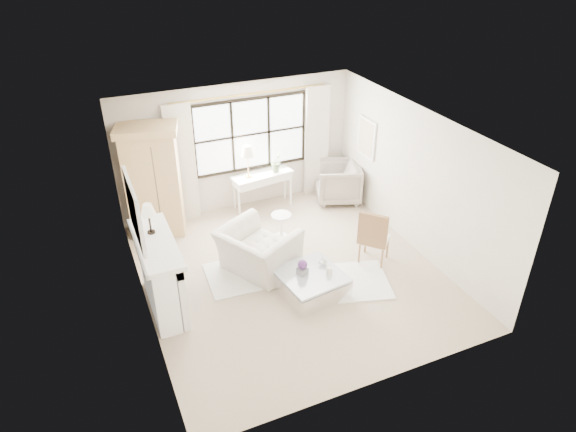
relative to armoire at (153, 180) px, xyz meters
name	(u,v)px	position (x,y,z in m)	size (l,w,h in m)	color
floor	(290,273)	(1.84, -2.34, -1.14)	(5.50, 5.50, 0.00)	#BFA98E
ceiling	(291,130)	(1.84, -2.34, 1.56)	(5.50, 5.50, 0.00)	white
wall_back	(237,147)	(1.84, 0.41, 0.21)	(5.00, 5.00, 0.00)	beige
wall_front	(381,307)	(1.84, -5.09, 0.21)	(5.00, 5.00, 0.00)	white
wall_left	(137,240)	(-0.66, -2.34, 0.21)	(5.50, 5.50, 0.00)	white
wall_right	(416,180)	(4.34, -2.34, 0.21)	(5.50, 5.50, 0.00)	beige
window_pane	(251,134)	(2.14, 0.39, 0.46)	(2.40, 0.02, 1.50)	white
window_frame	(251,134)	(2.14, 0.38, 0.46)	(2.50, 0.04, 1.50)	black
curtain_rod	(250,94)	(2.14, 0.33, 1.33)	(0.04, 0.04, 3.30)	#A68539
curtain_left	(182,164)	(0.64, 0.31, 0.10)	(0.55, 0.10, 2.47)	beige
curtain_right	(317,141)	(3.64, 0.31, 0.10)	(0.55, 0.10, 2.47)	beige
fireplace	(158,274)	(-0.43, -2.34, -0.49)	(0.58, 1.66, 1.26)	white
mirror_frame	(134,211)	(-0.63, -2.34, 0.70)	(0.05, 1.15, 0.95)	silver
mirror_glass	(136,210)	(-0.60, -2.34, 0.70)	(0.02, 1.00, 0.80)	silver
art_frame	(367,138)	(4.31, -0.64, 0.41)	(0.04, 0.62, 0.82)	white
art_canvas	(366,138)	(4.29, -0.64, 0.41)	(0.01, 0.52, 0.72)	beige
mantel_lamp	(148,211)	(-0.41, -2.08, 0.51)	(0.22, 0.22, 0.51)	black
armoire	(153,180)	(0.00, 0.00, 0.00)	(1.27, 0.97, 2.24)	tan
console_table	(263,191)	(2.26, 0.10, -0.74)	(1.35, 0.64, 0.80)	white
console_lamp	(247,152)	(1.95, 0.09, 0.22)	(0.28, 0.28, 0.69)	#C69044
orchid_plant	(276,162)	(2.59, 0.09, -0.11)	(0.25, 0.20, 0.45)	#627C53
side_table	(281,222)	(2.16, -1.18, -0.81)	(0.40, 0.40, 0.51)	white
rug_left	(250,273)	(1.17, -2.08, -1.13)	(1.53, 1.08, 0.03)	white
rug_right	(346,282)	(2.60, -2.99, -1.13)	(1.47, 1.10, 0.03)	white
club_armchair	(258,250)	(1.35, -2.02, -0.73)	(1.25, 1.09, 0.81)	beige
wingback_chair	(338,182)	(3.91, -0.25, -0.71)	(0.92, 0.95, 0.86)	gray
french_chair	(374,247)	(3.37, -2.62, -0.83)	(0.68, 0.68, 1.08)	olive
coffee_table	(311,283)	(1.93, -2.98, -0.96)	(1.13, 1.13, 0.38)	white
planter_box	(302,271)	(1.80, -2.92, -0.70)	(0.15, 0.15, 0.11)	slate
planter_flowers	(303,265)	(1.80, -2.92, -0.57)	(0.16, 0.16, 0.16)	#572B6D
pillar_candle	(329,271)	(2.21, -3.09, -0.70)	(0.10, 0.10, 0.12)	silver
coffee_vase	(323,261)	(2.22, -2.82, -0.68)	(0.14, 0.14, 0.15)	silver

